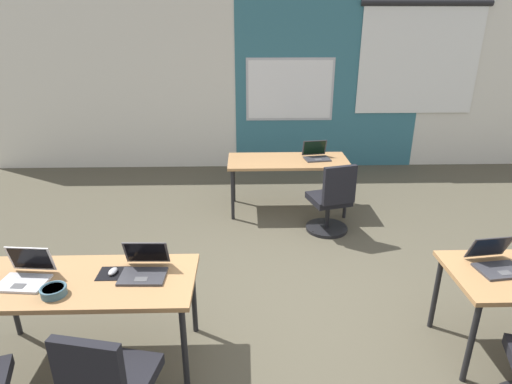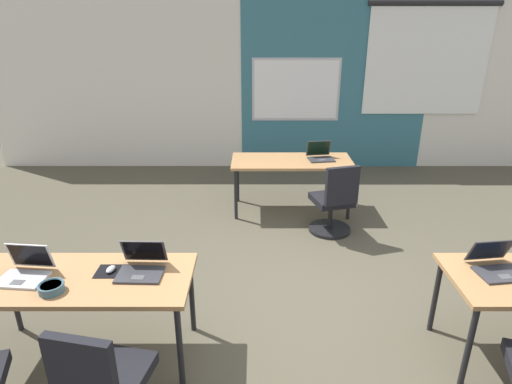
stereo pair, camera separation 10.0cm
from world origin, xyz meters
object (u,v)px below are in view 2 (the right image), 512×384
desk_far_center (291,164)px  laptop_near_left_end (24,271)px  desk_near_left (83,284)px  mouse_near_left_inner (110,269)px  laptop_near_left_inner (141,266)px  snack_bowl (51,287)px  laptop_far_right (320,155)px  chair_far_right (333,205)px  laptop_near_right_inner (496,265)px

desk_far_center → laptop_near_left_end: size_ratio=4.49×
desk_near_left → mouse_near_left_inner: (0.19, 0.07, 0.08)m
desk_far_center → mouse_near_left_inner: 3.14m
laptop_near_left_inner → snack_bowl: laptop_near_left_inner is taller
laptop_far_right → chair_far_right: size_ratio=0.40×
desk_far_center → laptop_far_right: laptop_far_right is taller
snack_bowl → desk_near_left: bearing=52.5°
laptop_near_right_inner → desk_far_center: bearing=108.5°
laptop_near_right_inner → laptop_far_right: bearing=101.3°
laptop_near_left_inner → snack_bowl: 0.62m
laptop_near_left_end → laptop_near_left_inner: (0.83, 0.07, -0.00)m
desk_far_center → laptop_near_left_inner: (-1.33, -2.73, 0.11)m
desk_far_center → snack_bowl: snack_bowl is taller
laptop_near_left_end → laptop_far_right: same height
desk_far_center → laptop_near_left_end: 3.53m
chair_far_right → snack_bowl: size_ratio=5.18×
laptop_far_right → desk_near_left: bearing=-135.3°
laptop_near_left_inner → chair_far_right: size_ratio=0.37×
mouse_near_left_inner → laptop_near_left_inner: bearing=-0.4°
laptop_near_right_inner → chair_far_right: size_ratio=0.40×
laptop_far_right → chair_far_right: (0.08, -0.76, -0.39)m
desk_far_center → chair_far_right: bearing=-56.9°
snack_bowl → laptop_far_right: bearing=53.1°
mouse_near_left_inner → chair_far_right: size_ratio=0.12×
laptop_near_left_end → chair_far_right: size_ratio=0.39×
laptop_near_right_inner → snack_bowl: 3.21m
laptop_far_right → chair_far_right: laptop_far_right is taller
laptop_near_left_inner → laptop_near_left_end: bearing=-173.7°
desk_far_center → chair_far_right: (0.46, -0.71, -0.28)m
laptop_near_right_inner → mouse_near_left_inner: bearing=172.9°
laptop_near_left_inner → snack_bowl: bearing=-154.1°
laptop_near_right_inner → laptop_near_left_end: laptop_near_left_end is taller
desk_near_left → laptop_near_left_end: (-0.41, 0.01, 0.11)m
laptop_near_left_inner → snack_bowl: size_ratio=1.91×
desk_near_left → snack_bowl: snack_bowl is taller
desk_near_left → laptop_far_right: 3.56m
desk_near_left → laptop_far_right: (2.13, 2.85, 0.11)m
laptop_near_left_inner → mouse_near_left_inner: size_ratio=3.12×
laptop_far_right → snack_bowl: (-2.27, -3.03, -0.01)m
desk_near_left → mouse_near_left_inner: bearing=21.1°
desk_far_center → laptop_near_right_inner: size_ratio=4.34×
desk_near_left → laptop_near_left_end: size_ratio=4.49×
desk_far_center → snack_bowl: size_ratio=9.01×
laptop_near_left_end → laptop_far_right: 3.81m
mouse_near_left_inner → chair_far_right: chair_far_right is taller
desk_near_left → laptop_far_right: laptop_far_right is taller
laptop_near_right_inner → laptop_near_left_inner: size_ratio=1.09×
laptop_near_right_inner → chair_far_right: (-0.85, 2.00, -0.39)m
laptop_near_right_inner → laptop_near_left_inner: (-2.64, -0.01, 0.00)m
desk_far_center → laptop_near_right_inner: bearing=-64.2°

